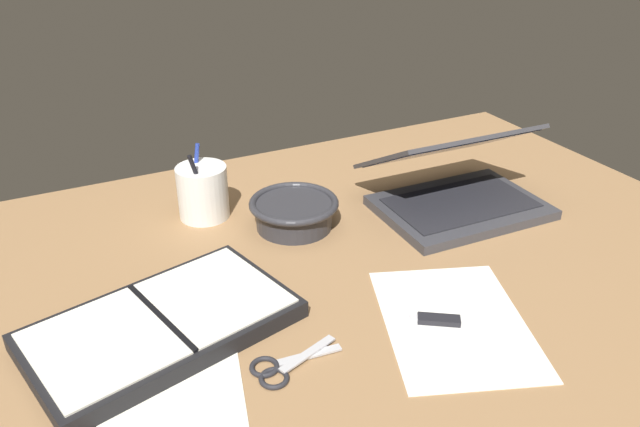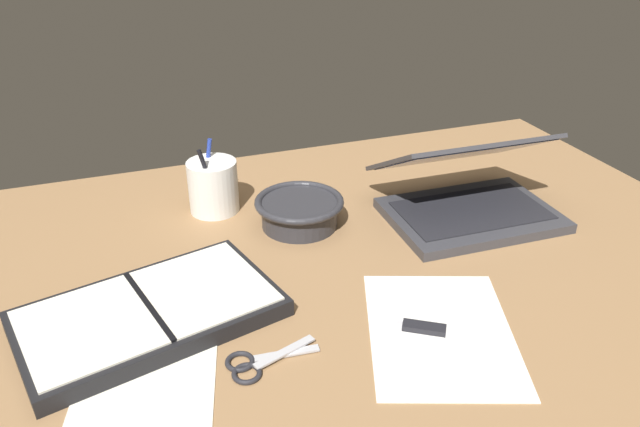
{
  "view_description": "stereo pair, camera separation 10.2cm",
  "coord_description": "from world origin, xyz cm",
  "px_view_note": "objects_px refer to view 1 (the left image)",
  "views": [
    {
      "loc": [
        -42.08,
        -74.61,
        57.36
      ],
      "look_at": [
        -1.87,
        6.13,
        9.0
      ],
      "focal_mm": 35.0,
      "sensor_mm": 36.0,
      "label": 1
    },
    {
      "loc": [
        -32.68,
        -78.64,
        57.36
      ],
      "look_at": [
        -1.87,
        6.13,
        9.0
      ],
      "focal_mm": 35.0,
      "sensor_mm": 36.0,
      "label": 2
    }
  ],
  "objects_px": {
    "bowl": "(294,212)",
    "pen_cup": "(203,192)",
    "laptop": "(456,186)",
    "planner": "(162,325)",
    "scissors": "(279,368)"
  },
  "relations": [
    {
      "from": "bowl",
      "to": "pen_cup",
      "type": "relative_size",
      "value": 1.2
    },
    {
      "from": "laptop",
      "to": "pen_cup",
      "type": "relative_size",
      "value": 2.29
    },
    {
      "from": "planner",
      "to": "scissors",
      "type": "bearing_deg",
      "value": -65.11
    },
    {
      "from": "bowl",
      "to": "planner",
      "type": "relative_size",
      "value": 0.41
    },
    {
      "from": "planner",
      "to": "scissors",
      "type": "distance_m",
      "value": 0.18
    },
    {
      "from": "planner",
      "to": "scissors",
      "type": "relative_size",
      "value": 3.13
    },
    {
      "from": "laptop",
      "to": "scissors",
      "type": "height_order",
      "value": "laptop"
    },
    {
      "from": "bowl",
      "to": "scissors",
      "type": "xyz_separation_m",
      "value": [
        -0.17,
        -0.33,
        -0.03
      ]
    },
    {
      "from": "bowl",
      "to": "scissors",
      "type": "relative_size",
      "value": 1.28
    },
    {
      "from": "scissors",
      "to": "planner",
      "type": "bearing_deg",
      "value": 121.91
    },
    {
      "from": "laptop",
      "to": "bowl",
      "type": "distance_m",
      "value": 0.31
    },
    {
      "from": "laptop",
      "to": "planner",
      "type": "bearing_deg",
      "value": -166.74
    },
    {
      "from": "laptop",
      "to": "scissors",
      "type": "distance_m",
      "value": 0.55
    },
    {
      "from": "laptop",
      "to": "scissors",
      "type": "xyz_separation_m",
      "value": [
        -0.48,
        -0.27,
        -0.04
      ]
    },
    {
      "from": "laptop",
      "to": "bowl",
      "type": "xyz_separation_m",
      "value": [
        -0.3,
        0.07,
        -0.02
      ]
    }
  ]
}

